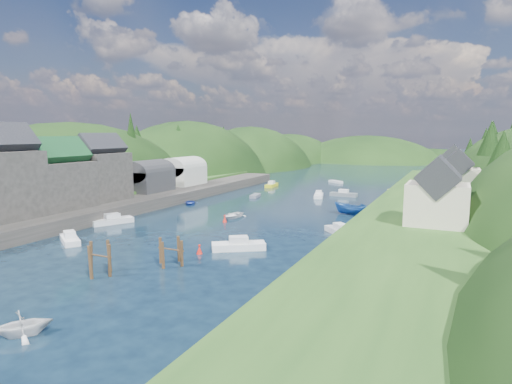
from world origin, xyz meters
The scene contains 15 objects.
ground centered at (0.00, 50.00, 0.00)m, with size 600.00×600.00×0.00m, color black.
hillside_left centered at (-45.00, 75.00, -8.03)m, with size 44.00×245.56×52.00m.
far_hills centered at (1.22, 174.01, -10.80)m, with size 103.00×68.00×44.00m.
hill_trees centered at (0.76, 64.26, 11.10)m, with size 91.56×148.88×12.60m.
quay_left centered at (-24.00, 20.00, 1.00)m, with size 12.00×110.00×2.00m, color #2D2B28.
terrace_left_grass centered at (-31.00, 20.00, 1.25)m, with size 12.00×110.00×2.50m, color #234719.
quayside_buildings centered at (-26.00, 6.39, 7.09)m, with size 8.00×35.84×12.90m.
boat_sheds centered at (-26.00, 39.00, 5.27)m, with size 7.00×21.00×7.50m.
terrace_right centered at (25.00, 40.00, 1.20)m, with size 16.00×120.00×2.40m, color #234719.
right_bank_cottages centered at (28.00, 48.33, 5.84)m, with size 9.00×59.24×8.41m.
piling_cluster_near centered at (-1.21, -4.11, 1.30)m, with size 2.83×2.68×3.75m.
piling_cluster_far centered at (2.98, 1.37, 1.10)m, with size 3.19×2.98×3.33m.
channel_buoy_near centered at (3.44, 5.95, 0.48)m, with size 0.70×0.70×1.10m.
channel_buoy_far centered at (-2.45, 22.09, 0.48)m, with size 0.70×0.70×1.10m.
moored_boats centered at (-1.48, 20.98, 0.62)m, with size 37.12×98.82×2.18m.
Camera 1 is at (29.03, -33.28, 13.53)m, focal length 30.00 mm.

